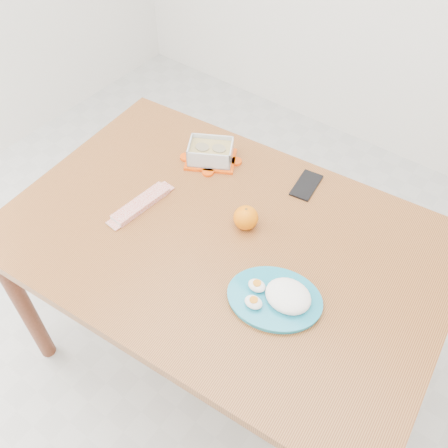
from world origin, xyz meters
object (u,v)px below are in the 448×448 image
Objects in this scene: rice_plate at (279,297)px; food_container at (211,153)px; dining_table at (224,253)px; orange_fruit at (246,218)px; smartphone at (306,185)px.

food_container is at bearing 125.58° from rice_plate.
orange_fruit is at bearing 65.36° from dining_table.
dining_table is 4.27× the size of rice_plate.
food_container is 2.77× the size of orange_fruit.
orange_fruit is at bearing 123.70° from rice_plate.
rice_plate is at bearing -64.03° from food_container.
dining_table is 6.68× the size of food_container.
orange_fruit is 0.56× the size of smartphone.
orange_fruit reaches higher than rice_plate.
rice_plate is (0.52, -0.36, -0.01)m from food_container.
smartphone is (0.09, 0.35, 0.09)m from dining_table.
smartphone reaches higher than dining_table.
dining_table is 0.30m from rice_plate.
food_container is 0.36m from smartphone.
food_container is 0.34m from orange_fruit.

